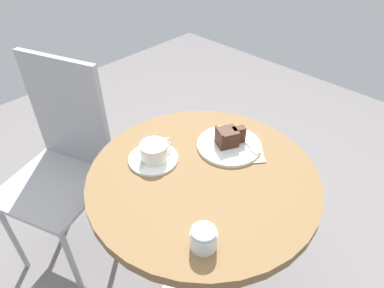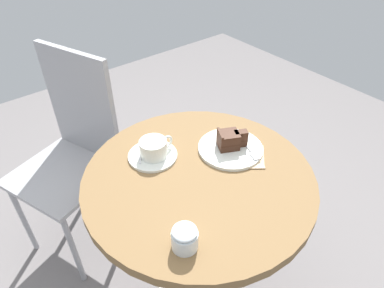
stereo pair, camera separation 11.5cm
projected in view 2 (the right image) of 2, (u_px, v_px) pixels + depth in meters
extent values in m
cylinder|color=brown|center=(199.00, 179.00, 1.10)|extent=(0.74, 0.74, 0.03)
cylinder|color=silver|center=(198.00, 243.00, 1.32)|extent=(0.07, 0.07, 0.66)
cylinder|color=silver|center=(197.00, 288.00, 1.53)|extent=(0.33, 0.33, 0.02)
cylinder|color=silver|center=(153.00, 156.00, 1.16)|extent=(0.17, 0.17, 0.01)
cylinder|color=silver|center=(153.00, 148.00, 1.13)|extent=(0.09, 0.09, 0.06)
cylinder|color=beige|center=(153.00, 142.00, 1.12)|extent=(0.08, 0.08, 0.00)
torus|color=silver|center=(166.00, 142.00, 1.16)|extent=(0.05, 0.01, 0.05)
cube|color=silver|center=(141.00, 155.00, 1.15)|extent=(0.05, 0.08, 0.00)
ellipsoid|color=silver|center=(141.00, 145.00, 1.19)|extent=(0.02, 0.02, 0.00)
cylinder|color=silver|center=(230.00, 148.00, 1.18)|extent=(0.22, 0.22, 0.01)
cube|color=#422619|center=(228.00, 144.00, 1.18)|extent=(0.09, 0.09, 0.02)
cube|color=#422619|center=(240.00, 143.00, 1.18)|extent=(0.05, 0.04, 0.02)
cube|color=#381C0F|center=(228.00, 141.00, 1.17)|extent=(0.09, 0.09, 0.01)
cube|color=#381C0F|center=(240.00, 139.00, 1.17)|extent=(0.05, 0.04, 0.01)
cube|color=#422619|center=(229.00, 137.00, 1.16)|extent=(0.09, 0.09, 0.02)
cube|color=#422619|center=(241.00, 136.00, 1.16)|extent=(0.05, 0.04, 0.02)
cube|color=#381C0F|center=(229.00, 134.00, 1.15)|extent=(0.09, 0.09, 0.01)
cube|color=#381C0F|center=(241.00, 132.00, 1.15)|extent=(0.05, 0.04, 0.01)
cube|color=#381C0F|center=(220.00, 140.00, 1.16)|extent=(0.03, 0.06, 0.07)
cube|color=silver|center=(245.00, 143.00, 1.19)|extent=(0.04, 0.11, 0.00)
cube|color=silver|center=(255.00, 156.00, 1.14)|extent=(0.03, 0.04, 0.00)
cube|color=tan|center=(246.00, 155.00, 1.16)|extent=(0.17, 0.17, 0.00)
cube|color=tan|center=(246.00, 158.00, 1.15)|extent=(0.16, 0.16, 0.00)
cylinder|color=#9E9EA3|center=(23.00, 219.00, 1.57)|extent=(0.02, 0.02, 0.44)
cylinder|color=#9E9EA3|center=(74.00, 250.00, 1.44)|extent=(0.02, 0.02, 0.44)
cylinder|color=#9E9EA3|center=(76.00, 176.00, 1.78)|extent=(0.02, 0.02, 0.44)
cylinder|color=#9E9EA3|center=(124.00, 200.00, 1.65)|extent=(0.02, 0.02, 0.44)
cube|color=#9E9EA3|center=(63.00, 173.00, 1.46)|extent=(0.49, 0.49, 0.02)
cube|color=#9E9EA3|center=(81.00, 105.00, 1.42)|extent=(0.15, 0.35, 0.48)
cylinder|color=silver|center=(185.00, 240.00, 0.87)|extent=(0.07, 0.07, 0.05)
ellipsoid|color=silver|center=(185.00, 231.00, 0.85)|extent=(0.07, 0.07, 0.02)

